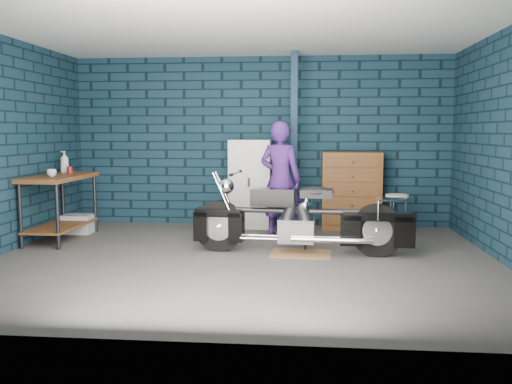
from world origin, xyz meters
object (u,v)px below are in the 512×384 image
Objects in this scene: locker at (250,184)px; shop_stool at (397,215)px; storage_bin at (78,224)px; tool_chest at (351,191)px; motorcycle at (301,213)px; workbench at (60,208)px; person at (280,180)px.

locker is 2.29× the size of shop_stool.
tool_chest is at bearing 10.20° from storage_bin.
tool_chest is (0.75, 1.81, 0.09)m from motorcycle.
storage_bin is at bearing -176.91° from shop_stool.
workbench is at bearing -163.27° from tool_chest.
storage_bin is (-3.34, 1.08, -0.37)m from motorcycle.
motorcycle is at bearing -112.50° from tool_chest.
storage_bin is 2.69m from locker.
workbench is 0.61× the size of motorcycle.
motorcycle reaches higher than workbench.
locker is at bearing 25.94° from workbench.
motorcycle is 1.93× the size of tool_chest.
motorcycle is (3.36, -0.58, 0.05)m from workbench.
workbench is 3.41m from motorcycle.
person is at bearing 0.05° from storage_bin.
locker is 1.15× the size of tool_chest.
locker is at bearing 167.62° from shop_stool.
workbench is at bearing 28.34° from person.
locker is (-0.51, 0.73, -0.14)m from person.
motorcycle is at bearing -135.91° from shop_stool.
storage_bin is at bearing -169.80° from tool_chest.
tool_chest is 1.99× the size of shop_stool.
person is at bearing -145.41° from tool_chest.
tool_chest is at bearing 16.73° from workbench.
storage_bin is at bearing -163.71° from locker.
shop_stool is (1.38, 1.33, -0.21)m from motorcycle.
locker reaches higher than workbench.
person reaches higher than workbench.
person reaches higher than motorcycle.
tool_chest is at bearing 142.28° from shop_stool.
workbench is 0.84× the size of person.
motorcycle is 1.67× the size of locker.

